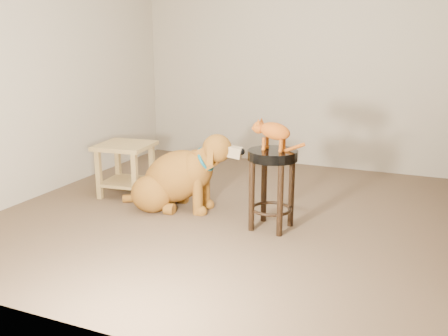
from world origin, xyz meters
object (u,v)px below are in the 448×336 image
at_px(tabby_kitten, 272,132).
at_px(side_table, 126,161).
at_px(golden_retriever, 177,178).
at_px(padded_stool, 272,173).

bearing_deg(tabby_kitten, side_table, 174.67).
distance_m(side_table, golden_retriever, 0.68).
height_order(side_table, golden_retriever, golden_retriever).
height_order(padded_stool, golden_retriever, golden_retriever).
bearing_deg(golden_retriever, side_table, 160.35).
relative_size(side_table, golden_retriever, 0.46).
height_order(padded_stool, tabby_kitten, tabby_kitten).
bearing_deg(side_table, padded_stool, -10.26).
distance_m(padded_stool, golden_retriever, 0.97).
bearing_deg(padded_stool, tabby_kitten, 169.35).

